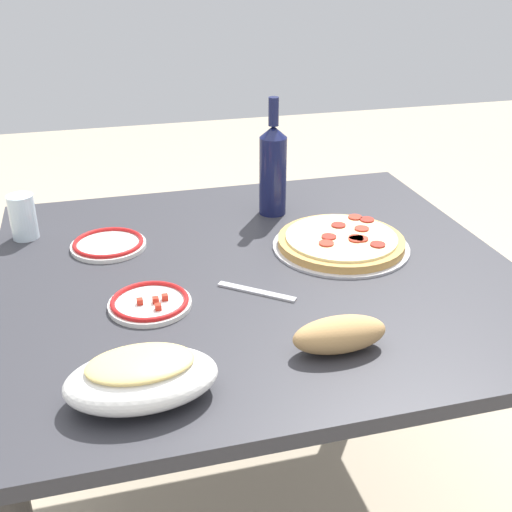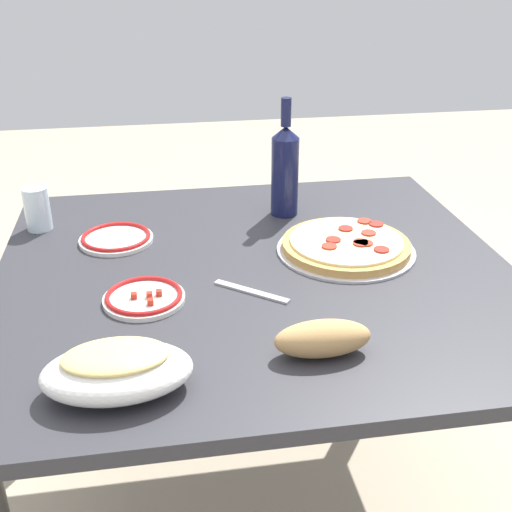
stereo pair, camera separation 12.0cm
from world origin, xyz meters
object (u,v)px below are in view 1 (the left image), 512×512
at_px(wine_bottle, 273,168).
at_px(water_glass, 23,217).
at_px(side_plate_near, 150,303).
at_px(bread_loaf, 340,334).
at_px(dining_table, 256,313).
at_px(side_plate_far, 108,244).
at_px(pepperoni_pizza, 341,242).
at_px(baked_pasta_dish, 141,376).

xyz_separation_m(wine_bottle, water_glass, (-0.62, 0.00, -0.07)).
distance_m(wine_bottle, side_plate_near, 0.55).
relative_size(water_glass, bread_loaf, 0.63).
xyz_separation_m(dining_table, side_plate_far, (-0.31, 0.19, 0.12)).
distance_m(dining_table, water_glass, 0.60).
relative_size(side_plate_near, side_plate_far, 0.94).
height_order(pepperoni_pizza, wine_bottle, wine_bottle).
bearing_deg(side_plate_far, water_glass, 150.22).
xyz_separation_m(dining_table, baked_pasta_dish, (-0.29, -0.38, 0.15)).
relative_size(pepperoni_pizza, side_plate_far, 1.83).
distance_m(dining_table, side_plate_near, 0.29).
height_order(dining_table, baked_pasta_dish, baked_pasta_dish).
distance_m(pepperoni_pizza, wine_bottle, 0.28).
distance_m(baked_pasta_dish, side_plate_near, 0.28).
distance_m(pepperoni_pizza, water_glass, 0.76).
xyz_separation_m(water_glass, bread_loaf, (0.55, -0.64, -0.02)).
distance_m(dining_table, bread_loaf, 0.37).
relative_size(water_glass, side_plate_far, 0.62).
bearing_deg(wine_bottle, baked_pasta_dish, -121.08).
distance_m(dining_table, baked_pasta_dish, 0.50).
bearing_deg(pepperoni_pizza, side_plate_far, 165.02).
relative_size(pepperoni_pizza, side_plate_near, 1.95).
height_order(baked_pasta_dish, wine_bottle, wine_bottle).
xyz_separation_m(wine_bottle, side_plate_near, (-0.37, -0.40, -0.11)).
xyz_separation_m(water_glass, side_plate_near, (0.25, -0.40, -0.05)).
distance_m(side_plate_far, bread_loaf, 0.64).
xyz_separation_m(baked_pasta_dish, water_glass, (-0.21, 0.68, 0.01)).
distance_m(pepperoni_pizza, baked_pasta_dish, 0.66).
relative_size(baked_pasta_dish, bread_loaf, 1.41).
bearing_deg(bread_loaf, dining_table, 100.03).
bearing_deg(side_plate_far, baked_pasta_dish, -87.97).
height_order(water_glass, side_plate_far, water_glass).
bearing_deg(water_glass, side_plate_far, -29.78).
xyz_separation_m(pepperoni_pizza, baked_pasta_dish, (-0.50, -0.43, 0.03)).
bearing_deg(baked_pasta_dish, bread_loaf, 7.15).
relative_size(dining_table, water_glass, 10.38).
bearing_deg(dining_table, wine_bottle, 67.37).
xyz_separation_m(baked_pasta_dish, wine_bottle, (0.41, 0.68, 0.08)).
bearing_deg(dining_table, side_plate_far, 148.04).
distance_m(baked_pasta_dish, bread_loaf, 0.35).
xyz_separation_m(wine_bottle, bread_loaf, (-0.06, -0.63, -0.09)).
relative_size(wine_bottle, bread_loaf, 1.78).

